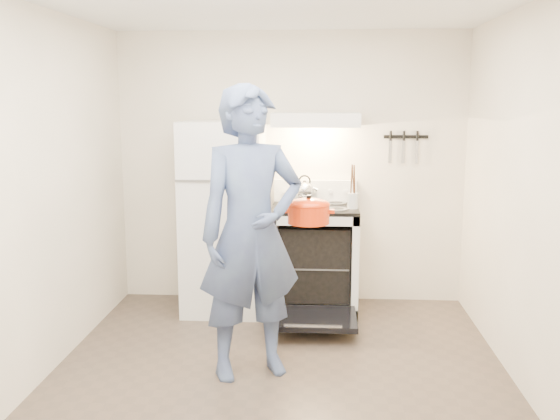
% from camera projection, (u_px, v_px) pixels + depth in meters
% --- Properties ---
extents(floor, '(3.60, 3.60, 0.00)m').
position_uv_depth(floor, '(278.00, 380.00, 4.25)').
color(floor, '#4D3F34').
rests_on(floor, ground).
extents(back_wall, '(3.20, 0.02, 2.50)m').
position_uv_depth(back_wall, '(291.00, 169.00, 5.80)').
color(back_wall, white).
rests_on(back_wall, ground).
extents(refrigerator, '(0.70, 0.70, 1.70)m').
position_uv_depth(refrigerator, '(224.00, 217.00, 5.56)').
color(refrigerator, white).
rests_on(refrigerator, floor).
extents(stove_body, '(0.76, 0.65, 0.92)m').
position_uv_depth(stove_body, '(314.00, 260.00, 5.61)').
color(stove_body, white).
rests_on(stove_body, floor).
extents(cooktop, '(0.76, 0.65, 0.03)m').
position_uv_depth(cooktop, '(315.00, 208.00, 5.52)').
color(cooktop, black).
rests_on(cooktop, stove_body).
extents(backsplash, '(0.76, 0.07, 0.20)m').
position_uv_depth(backsplash, '(315.00, 191.00, 5.78)').
color(backsplash, white).
rests_on(backsplash, cooktop).
extents(oven_door, '(0.70, 0.54, 0.04)m').
position_uv_depth(oven_door, '(313.00, 318.00, 5.08)').
color(oven_door, black).
rests_on(oven_door, floor).
extents(oven_rack, '(0.60, 0.52, 0.01)m').
position_uv_depth(oven_rack, '(314.00, 262.00, 5.61)').
color(oven_rack, slate).
rests_on(oven_rack, stove_body).
extents(range_hood, '(0.76, 0.50, 0.12)m').
position_uv_depth(range_hood, '(316.00, 120.00, 5.46)').
color(range_hood, white).
rests_on(range_hood, back_wall).
extents(knife_strip, '(0.40, 0.02, 0.03)m').
position_uv_depth(knife_strip, '(406.00, 137.00, 5.67)').
color(knife_strip, black).
rests_on(knife_strip, back_wall).
extents(pizza_stone, '(0.32, 0.32, 0.02)m').
position_uv_depth(pizza_stone, '(307.00, 263.00, 5.52)').
color(pizza_stone, olive).
rests_on(pizza_stone, oven_rack).
extents(tea_kettle, '(0.21, 0.17, 0.25)m').
position_uv_depth(tea_kettle, '(304.00, 189.00, 5.71)').
color(tea_kettle, '#B8B8BD').
rests_on(tea_kettle, cooktop).
extents(utensil_jar, '(0.11, 0.11, 0.13)m').
position_uv_depth(utensil_jar, '(353.00, 201.00, 5.24)').
color(utensil_jar, silver).
rests_on(utensil_jar, cooktop).
extents(person, '(0.86, 0.73, 1.99)m').
position_uv_depth(person, '(251.00, 233.00, 4.20)').
color(person, navy).
rests_on(person, floor).
extents(dutch_oven, '(0.36, 0.29, 0.24)m').
position_uv_depth(dutch_oven, '(309.00, 214.00, 4.38)').
color(dutch_oven, red).
rests_on(dutch_oven, person).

